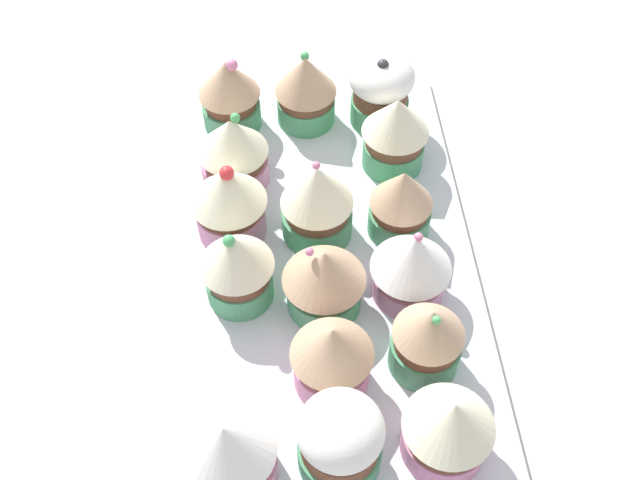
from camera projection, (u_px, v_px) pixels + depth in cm
name	position (u px, v px, depth cm)	size (l,w,h in cm)	color
ground_plane	(320.00, 280.00, 62.69)	(180.00, 180.00, 3.00)	beige
baking_tray	(320.00, 266.00, 61.02)	(46.14, 25.49, 1.20)	silver
cupcake_0	(448.00, 426.00, 48.14)	(6.22, 6.22, 6.83)	pink
cupcake_1	(428.00, 338.00, 52.16)	(5.22, 5.22, 7.24)	#4C9E6B
cupcake_2	(411.00, 265.00, 55.89)	(6.31, 6.31, 7.10)	pink
cupcake_3	(401.00, 202.00, 59.83)	(5.22, 5.22, 7.06)	#4C9E6B
cupcake_4	(395.00, 132.00, 64.15)	(5.94, 5.94, 7.62)	#4C9E6B
cupcake_5	(381.00, 89.00, 67.80)	(6.08, 6.08, 7.56)	#4C9E6B
cupcake_6	(335.00, 440.00, 47.52)	(5.70, 5.70, 7.13)	#4C9E6B
cupcake_7	(337.00, 355.00, 51.10)	(5.95, 5.95, 7.18)	pink
cupcake_8	(318.00, 278.00, 55.31)	(6.46, 6.46, 6.87)	#4C9E6B
cupcake_9	(318.00, 201.00, 59.37)	(5.98, 5.98, 8.02)	#4C9E6B
cupcake_10	(304.00, 89.00, 67.87)	(5.75, 5.75, 7.62)	#4C9E6B
cupcake_11	(229.00, 451.00, 46.88)	(6.34, 6.34, 7.37)	pink
cupcake_12	(237.00, 266.00, 55.55)	(5.80, 5.80, 7.71)	#4C9E6B
cupcake_13	(229.00, 200.00, 59.50)	(6.33, 6.33, 7.80)	pink
cupcake_14	(233.00, 150.00, 63.36)	(6.19, 6.19, 7.29)	pink
cupcake_15	(229.00, 93.00, 67.44)	(5.71, 5.71, 7.78)	#4C9E6B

